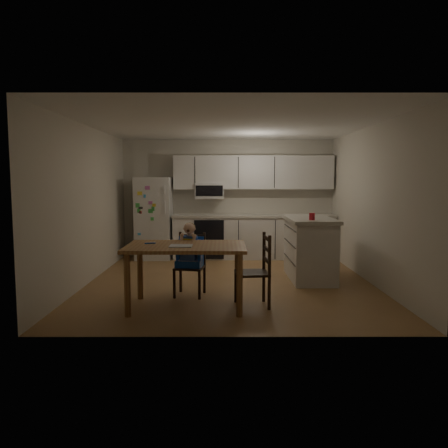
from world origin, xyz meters
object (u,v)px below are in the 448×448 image
refrigerator (154,218)px  dining_table (186,253)px  kitchen_island (310,248)px  red_cup (312,217)px  chair_booster (190,251)px  chair_side (259,265)px

refrigerator → dining_table: size_ratio=1.12×
kitchen_island → red_cup: 0.69m
kitchen_island → dining_table: (-1.91, -1.63, 0.19)m
chair_booster → chair_side: size_ratio=1.10×
dining_table → chair_side: 0.96m
dining_table → red_cup: bearing=33.7°
red_cup → dining_table: 2.26m
dining_table → chair_booster: 0.62m
red_cup → chair_side: (-0.91, -1.18, -0.54)m
dining_table → chair_side: size_ratio=1.60×
chair_booster → kitchen_island: bearing=36.9°
kitchen_island → chair_booster: bearing=-151.8°
refrigerator → chair_side: refrigerator is taller
refrigerator → chair_booster: size_ratio=1.63×
kitchen_island → chair_side: size_ratio=1.45×
refrigerator → kitchen_island: refrigerator is taller
red_cup → dining_table: bearing=-146.3°
chair_booster → refrigerator: bearing=117.1°
refrigerator → dining_table: 3.70m
refrigerator → dining_table: bearing=-74.7°
chair_side → chair_booster: bearing=-125.8°
refrigerator → red_cup: (2.83, -2.33, 0.22)m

